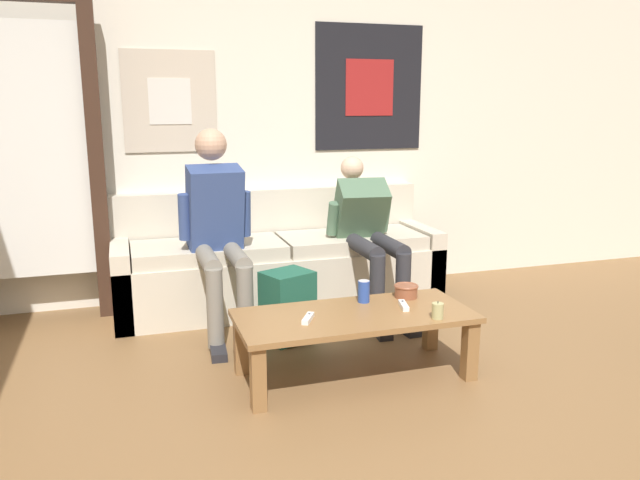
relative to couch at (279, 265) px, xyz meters
name	(u,v)px	position (x,y,z in m)	size (l,w,h in m)	color
ground_plane	(450,471)	(0.13, -2.29, -0.29)	(18.00, 18.00, 0.00)	brown
wall_back	(283,125)	(0.13, 0.35, 0.99)	(10.00, 0.07, 2.55)	silver
door_frame	(20,142)	(-1.65, 0.13, 0.91)	(1.00, 0.10, 2.15)	#382319
couch	(279,265)	(0.00, 0.00, 0.00)	(2.31, 0.70, 0.81)	beige
coffee_table	(354,323)	(0.08, -1.34, 0.01)	(1.25, 0.55, 0.36)	olive
person_seated_adult	(218,224)	(-0.49, -0.37, 0.41)	(0.47, 0.87, 1.28)	gray
person_seated_teen	(368,229)	(0.54, -0.35, 0.30)	(0.47, 0.99, 1.06)	#2D2D33
backpack	(289,308)	(-0.12, -0.73, -0.08)	(0.35, 0.33, 0.44)	#1E5642
ceramic_bowl	(406,290)	(0.46, -1.16, 0.11)	(0.14, 0.14, 0.07)	brown
pillar_candle	(438,311)	(0.46, -1.54, 0.11)	(0.06, 0.06, 0.09)	tan
drink_can_blue	(364,291)	(0.19, -1.17, 0.13)	(0.07, 0.07, 0.12)	#28479E
game_controller_near_left	(404,305)	(0.36, -1.33, 0.08)	(0.07, 0.15, 0.03)	white
game_controller_near_right	(308,318)	(-0.19, -1.37, 0.08)	(0.10, 0.14, 0.03)	white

